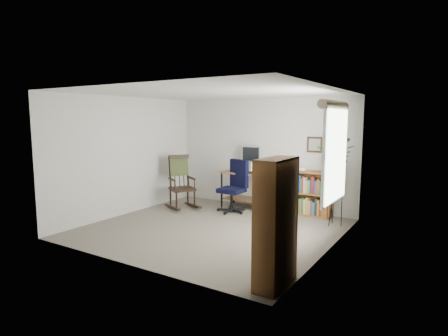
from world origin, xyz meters
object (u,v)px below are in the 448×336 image
Objects in this scene: office_chair at (232,186)px; tall_bookshelf at (276,223)px; desk at (248,190)px; low_bookshelf at (311,193)px; rocking_chair at (182,182)px.

tall_bookshelf reaches higher than office_chair.
low_bookshelf is at bearing 4.97° from desk.
desk is 1.45m from rocking_chair.
desk is 0.74× the size of tall_bookshelf.
office_chair is 3.55m from tall_bookshelf.
tall_bookshelf is (3.32, -2.46, 0.17)m from rocking_chair.
low_bookshelf is (2.59, 0.90, -0.14)m from rocking_chair.
tall_bookshelf reaches higher than desk.
desk is 3.88m from tall_bookshelf.
rocking_chair is 2.74m from low_bookshelf.
tall_bookshelf is at bearing -93.76° from rocking_chair.
tall_bookshelf is (0.74, -3.36, 0.31)m from low_bookshelf.
desk is at bearing -175.03° from low_bookshelf.
office_chair reaches higher than low_bookshelf.
desk is at bearing 123.19° from tall_bookshelf.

